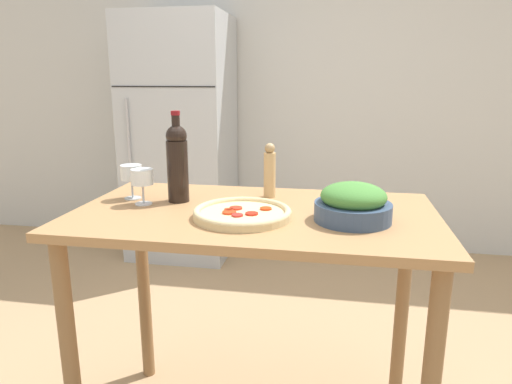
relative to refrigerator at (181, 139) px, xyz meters
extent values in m
cube|color=silver|center=(0.94, 0.38, 0.36)|extent=(6.40, 0.06, 2.60)
cube|color=#B7BCC1|center=(0.00, 0.00, 0.00)|extent=(0.78, 0.66, 1.87)
cube|color=black|center=(0.00, -0.33, 0.41)|extent=(0.76, 0.01, 0.01)
cylinder|color=#B2B2B7|center=(-0.27, -0.35, -0.09)|extent=(0.02, 0.02, 0.84)
cube|color=#A87A4C|center=(0.94, -1.91, -0.01)|extent=(1.28, 0.72, 0.03)
cylinder|color=olive|center=(0.36, -2.21, -0.48)|extent=(0.06, 0.06, 0.91)
cylinder|color=olive|center=(0.36, -1.61, -0.48)|extent=(0.06, 0.06, 0.91)
cylinder|color=olive|center=(1.52, -1.61, -0.48)|extent=(0.06, 0.06, 0.91)
cylinder|color=black|center=(0.63, -1.83, 0.13)|extent=(0.08, 0.08, 0.23)
sphere|color=black|center=(0.63, -1.83, 0.26)|extent=(0.08, 0.08, 0.08)
cylinder|color=black|center=(0.63, -1.83, 0.30)|extent=(0.03, 0.03, 0.08)
cylinder|color=maroon|center=(0.63, -1.83, 0.34)|extent=(0.03, 0.03, 0.02)
cylinder|color=silver|center=(0.52, -1.89, 0.01)|extent=(0.06, 0.06, 0.00)
cylinder|color=silver|center=(0.52, -1.89, 0.05)|extent=(0.01, 0.01, 0.07)
cylinder|color=white|center=(0.52, -1.89, 0.11)|extent=(0.08, 0.08, 0.06)
cylinder|color=maroon|center=(0.52, -1.89, 0.09)|extent=(0.07, 0.07, 0.01)
cylinder|color=silver|center=(0.44, -1.82, 0.01)|extent=(0.06, 0.06, 0.00)
cylinder|color=silver|center=(0.44, -1.82, 0.05)|extent=(0.01, 0.01, 0.07)
cylinder|color=white|center=(0.44, -1.82, 0.11)|extent=(0.08, 0.08, 0.06)
cylinder|color=maroon|center=(0.44, -1.82, 0.09)|extent=(0.07, 0.07, 0.02)
cylinder|color=tan|center=(0.97, -1.70, 0.10)|extent=(0.05, 0.05, 0.18)
sphere|color=tan|center=(0.97, -1.70, 0.20)|extent=(0.04, 0.04, 0.04)
cylinder|color=#384C6B|center=(1.28, -1.97, 0.04)|extent=(0.25, 0.25, 0.06)
ellipsoid|color=#478438|center=(1.28, -1.97, 0.09)|extent=(0.21, 0.21, 0.09)
cylinder|color=#DBC189|center=(0.92, -2.00, 0.02)|extent=(0.33, 0.33, 0.02)
torus|color=#DBC189|center=(0.92, -2.00, 0.03)|extent=(0.33, 0.33, 0.02)
cylinder|color=red|center=(0.99, -1.95, 0.03)|extent=(0.04, 0.04, 0.01)
cylinder|color=red|center=(0.89, -1.96, 0.03)|extent=(0.04, 0.04, 0.01)
cylinder|color=red|center=(0.87, -1.99, 0.03)|extent=(0.03, 0.03, 0.01)
cylinder|color=red|center=(0.91, -2.04, 0.03)|extent=(0.04, 0.04, 0.01)
cylinder|color=red|center=(0.95, -2.02, 0.03)|extent=(0.04, 0.04, 0.01)
cylinder|color=red|center=(0.88, -2.01, 0.03)|extent=(0.05, 0.05, 0.01)
camera|label=1|loc=(1.22, -3.44, 0.46)|focal=32.00mm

